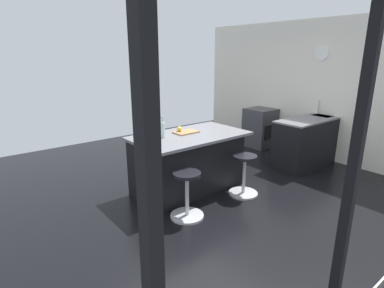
{
  "coord_description": "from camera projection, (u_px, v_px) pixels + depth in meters",
  "views": [
    {
      "loc": [
        3.03,
        3.49,
        2.06
      ],
      "look_at": [
        0.27,
        0.05,
        0.77
      ],
      "focal_mm": 28.81,
      "sensor_mm": 36.0,
      "label": 1
    }
  ],
  "objects": [
    {
      "name": "sink_cabinet",
      "position": [
        315.0,
        139.0,
        6.05
      ],
      "size": [
        2.03,
        0.6,
        1.18
      ],
      "color": "black",
      "rests_on": "ground_plane"
    },
    {
      "name": "ground_plane",
      "position": [
        203.0,
        186.0,
        5.01
      ],
      "size": [
        7.43,
        7.43,
        0.0
      ],
      "primitive_type": "plane",
      "color": "black"
    },
    {
      "name": "cutting_board",
      "position": [
        186.0,
        132.0,
        4.7
      ],
      "size": [
        0.36,
        0.24,
        0.02
      ],
      "primitive_type": "cube",
      "color": "olive",
      "rests_on": "kitchen_island"
    },
    {
      "name": "interior_partition_left",
      "position": [
        309.0,
        89.0,
        6.34
      ],
      "size": [
        0.15,
        5.59,
        2.73
      ],
      "color": "silver",
      "rests_on": "ground_plane"
    },
    {
      "name": "water_bottle",
      "position": [
        163.0,
        129.0,
        4.39
      ],
      "size": [
        0.06,
        0.06,
        0.31
      ],
      "color": "silver",
      "rests_on": "kitchen_island"
    },
    {
      "name": "stool_by_window",
      "position": [
        244.0,
        176.0,
        4.63
      ],
      "size": [
        0.44,
        0.44,
        0.63
      ],
      "color": "#B7B7BC",
      "rests_on": "ground_plane"
    },
    {
      "name": "apple_yellow",
      "position": [
        179.0,
        129.0,
        4.69
      ],
      "size": [
        0.08,
        0.08,
        0.08
      ],
      "primitive_type": "sphere",
      "color": "gold",
      "rests_on": "cutting_board"
    },
    {
      "name": "kitchen_island",
      "position": [
        188.0,
        162.0,
        4.76
      ],
      "size": [
        1.73,
        0.99,
        0.91
      ],
      "color": "black",
      "rests_on": "ground_plane"
    },
    {
      "name": "stool_middle",
      "position": [
        187.0,
        196.0,
        3.98
      ],
      "size": [
        0.44,
        0.44,
        0.63
      ],
      "color": "#B7B7BC",
      "rests_on": "ground_plane"
    },
    {
      "name": "oven_range",
      "position": [
        260.0,
        128.0,
        7.07
      ],
      "size": [
        0.6,
        0.61,
        0.87
      ],
      "color": "#38383D",
      "rests_on": "ground_plane"
    }
  ]
}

